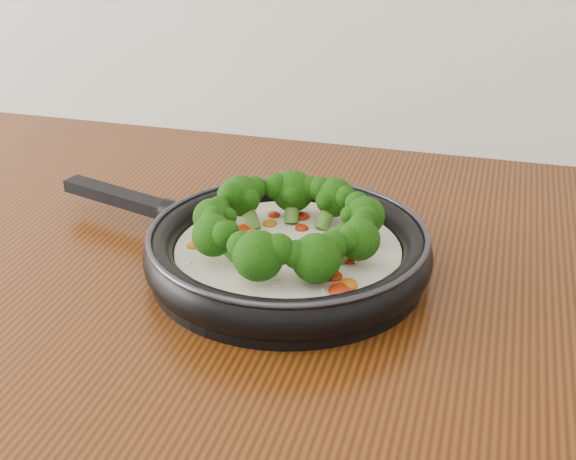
# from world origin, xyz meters

# --- Properties ---
(skillet) EXTENTS (0.48, 0.36, 0.08)m
(skillet) POSITION_xyz_m (0.12, 1.10, 0.93)
(skillet) COLOR black
(skillet) RESTS_ON counter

